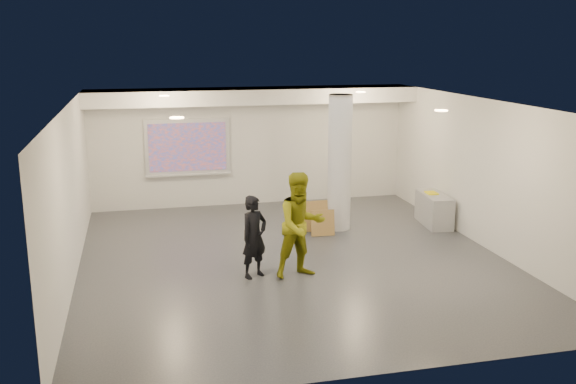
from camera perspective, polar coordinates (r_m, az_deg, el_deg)
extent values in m
cube|color=#33363B|center=(12.46, 0.43, -6.02)|extent=(8.00, 9.00, 0.01)
cube|color=silver|center=(11.81, 0.45, 7.85)|extent=(8.00, 9.00, 0.01)
cube|color=silver|center=(16.37, -3.33, 4.09)|extent=(8.00, 0.01, 3.00)
cube|color=silver|center=(7.92, 8.29, -6.26)|extent=(8.00, 0.01, 3.00)
cube|color=silver|center=(11.77, -18.82, -0.30)|extent=(0.01, 9.00, 3.00)
cube|color=silver|center=(13.55, 17.11, 1.55)|extent=(0.01, 9.00, 3.00)
cube|color=white|center=(15.67, -3.04, 8.54)|extent=(8.00, 1.10, 0.36)
cylinder|color=#F3BF8C|center=(13.97, -10.95, 8.39)|extent=(0.22, 0.22, 0.02)
cylinder|color=#F3BF8C|center=(14.83, 6.48, 8.82)|extent=(0.22, 0.22, 0.02)
cylinder|color=#F3BF8C|center=(10.00, -9.86, 6.52)|extent=(0.22, 0.22, 0.02)
cylinder|color=#F3BF8C|center=(11.17, 13.46, 7.06)|extent=(0.22, 0.22, 0.02)
cylinder|color=silver|center=(14.15, 4.61, 2.59)|extent=(0.52, 0.52, 3.00)
cube|color=silver|center=(16.13, -8.93, 3.99)|extent=(2.10, 0.06, 1.40)
cube|color=#084ABE|center=(16.08, -8.91, 3.97)|extent=(1.90, 0.01, 1.20)
cube|color=silver|center=(16.20, -8.82, 1.51)|extent=(2.10, 0.08, 0.04)
cube|color=gray|center=(15.03, 12.86, -1.53)|extent=(0.63, 1.27, 0.72)
cube|color=#FFEC12|center=(14.99, 12.64, -0.08)|extent=(0.25, 0.33, 0.03)
cube|color=olive|center=(14.23, 2.62, -2.14)|extent=(0.63, 0.24, 0.67)
cube|color=olive|center=(13.88, 3.10, -2.77)|extent=(0.52, 0.16, 0.56)
imported|color=black|center=(11.38, -3.03, -4.00)|extent=(0.65, 0.58, 1.49)
imported|color=olive|center=(11.33, 1.15, -2.97)|extent=(1.05, 0.89, 1.90)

